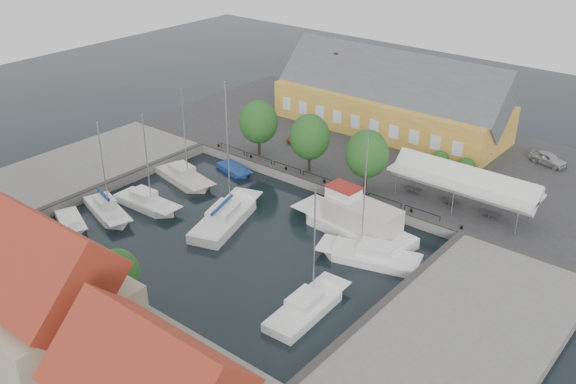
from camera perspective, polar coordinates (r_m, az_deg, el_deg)
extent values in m
plane|color=black|center=(58.96, -3.68, -3.34)|extent=(140.00, 140.00, 0.00)
cube|color=#2D2D30|center=(75.41, 8.19, 3.83)|extent=(56.00, 26.00, 1.00)
cube|color=slate|center=(72.99, -17.65, 2.00)|extent=(12.00, 24.00, 1.00)
cube|color=slate|center=(47.38, 15.06, -12.07)|extent=(12.00, 24.00, 1.00)
cube|color=slate|center=(48.24, -21.17, -12.34)|extent=(56.00, 14.00, 1.00)
cube|color=#383533|center=(65.47, 2.37, 0.97)|extent=(56.00, 0.60, 0.12)
cube|color=#383533|center=(68.40, -15.00, 1.20)|extent=(0.60, 24.00, 0.12)
cube|color=#383533|center=(48.92, 9.07, -9.17)|extent=(0.60, 24.00, 0.12)
cylinder|color=black|center=(74.06, -6.19, 4.10)|extent=(0.24, 0.24, 0.40)
cylinder|color=black|center=(70.85, -3.31, 3.14)|extent=(0.24, 0.24, 0.40)
cylinder|color=black|center=(67.85, -0.17, 2.08)|extent=(0.24, 0.24, 0.40)
cylinder|color=black|center=(65.10, 3.24, 0.93)|extent=(0.24, 0.24, 0.40)
cylinder|color=black|center=(62.63, 6.93, -0.33)|extent=(0.24, 0.24, 0.40)
cylinder|color=black|center=(60.48, 10.91, -1.68)|extent=(0.24, 0.24, 0.40)
cylinder|color=black|center=(58.67, 15.16, -3.12)|extent=(0.24, 0.24, 0.40)
cube|color=#B9862D|center=(79.41, 8.99, 7.09)|extent=(28.00, 10.00, 4.50)
cube|color=#474C51|center=(78.32, 9.17, 9.50)|extent=(28.56, 7.60, 7.60)
cube|color=#B9862D|center=(89.39, 5.42, 9.19)|extent=(6.00, 6.00, 3.50)
cube|color=brown|center=(81.92, 4.36, 11.87)|extent=(0.60, 0.60, 1.20)
cube|color=silver|center=(61.44, 15.32, 0.90)|extent=(14.00, 4.00, 0.25)
cylinder|color=silver|center=(62.87, 9.55, 0.76)|extent=(0.10, 0.10, 2.70)
cylinder|color=silver|center=(65.76, 11.14, 1.82)|extent=(0.10, 0.10, 2.70)
cylinder|color=silver|center=(60.53, 14.44, -0.82)|extent=(0.10, 0.10, 2.70)
cylinder|color=silver|center=(63.53, 15.86, 0.35)|extent=(0.10, 0.10, 2.70)
cylinder|color=silver|center=(58.71, 19.68, -2.50)|extent=(0.10, 0.10, 2.70)
cylinder|color=silver|center=(61.80, 20.88, -1.21)|extent=(0.10, 0.10, 2.70)
cylinder|color=black|center=(71.47, -2.58, 4.12)|extent=(0.30, 0.30, 2.10)
ellipsoid|color=#1C4F1C|center=(70.43, -2.63, 6.25)|extent=(4.20, 4.20, 4.83)
cylinder|color=black|center=(67.38, 1.90, 2.68)|extent=(0.30, 0.30, 2.10)
ellipsoid|color=#1C4F1C|center=(66.28, 1.93, 4.92)|extent=(4.20, 4.20, 4.83)
cylinder|color=black|center=(63.80, 6.90, 1.05)|extent=(0.30, 0.30, 2.10)
ellipsoid|color=#1C4F1C|center=(62.64, 7.04, 3.39)|extent=(4.20, 4.20, 4.83)
imported|color=#ABAFB3|center=(74.51, 22.14, 2.76)|extent=(4.38, 2.65, 1.39)
imported|color=#5B2114|center=(75.36, 1.10, 4.99)|extent=(1.30, 3.61, 1.18)
cube|color=white|center=(59.71, -5.80, -2.85)|extent=(5.46, 8.80, 1.50)
cube|color=white|center=(60.13, -5.40, -1.74)|extent=(5.85, 10.33, 0.08)
cube|color=white|center=(59.27, -5.77, -1.71)|extent=(3.01, 3.78, 0.90)
cylinder|color=silver|center=(57.98, -5.39, 3.88)|extent=(0.12, 0.12, 12.37)
cube|color=navy|center=(58.75, -5.89, -1.15)|extent=(1.47, 4.00, 0.22)
cube|color=white|center=(58.15, 6.52, -3.81)|extent=(10.18, 4.59, 1.80)
cube|color=white|center=(58.34, 5.62, -2.59)|extent=(12.14, 4.62, 0.08)
cube|color=beige|center=(57.17, 6.62, -2.09)|extent=(7.05, 3.75, 2.20)
cube|color=white|center=(57.73, 4.97, -0.13)|extent=(2.89, 2.28, 1.20)
cube|color=maroon|center=(57.44, 4.99, 0.45)|extent=(3.15, 2.41, 0.10)
cube|color=white|center=(54.72, 7.92, -6.10)|extent=(7.68, 4.89, 1.30)
cube|color=white|center=(54.53, 7.06, -5.30)|extent=(9.02, 5.18, 0.08)
cube|color=white|center=(54.14, 7.81, -5.04)|extent=(3.31, 2.76, 0.90)
cylinder|color=silver|center=(51.96, 6.83, -0.01)|extent=(0.12, 0.12, 11.13)
cube|color=white|center=(48.26, 1.33, -10.84)|extent=(2.96, 6.77, 1.30)
cube|color=white|center=(48.40, 1.92, -9.71)|extent=(2.92, 8.10, 0.08)
cube|color=white|center=(47.68, 1.46, -9.65)|extent=(1.92, 2.75, 0.90)
cylinder|color=silver|center=(46.17, 2.36, -4.80)|extent=(0.12, 0.12, 9.30)
cube|color=beige|center=(69.21, -9.40, 1.17)|extent=(6.85, 4.00, 1.30)
cube|color=beige|center=(68.28, -9.10, 1.47)|extent=(8.09, 4.15, 0.08)
cube|color=beige|center=(68.60, -9.40, 1.99)|extent=(2.90, 2.37, 0.90)
cylinder|color=silver|center=(66.02, -9.17, 5.09)|extent=(0.12, 0.12, 9.64)
cube|color=white|center=(64.59, -12.71, -1.10)|extent=(6.13, 2.65, 1.30)
cube|color=white|center=(63.75, -12.32, -0.74)|extent=(7.33, 2.59, 0.08)
cube|color=white|center=(63.97, -12.72, -0.23)|extent=(2.47, 1.75, 0.90)
cylinder|color=silver|center=(61.55, -12.44, 2.82)|extent=(0.12, 0.12, 8.98)
cube|color=white|center=(64.14, -15.89, -1.70)|extent=(6.45, 3.92, 1.30)
cube|color=white|center=(63.18, -15.73, -1.42)|extent=(7.58, 4.17, 0.08)
cube|color=white|center=(63.49, -15.97, -0.84)|extent=(2.76, 2.19, 0.90)
cylinder|color=silver|center=(60.91, -16.09, 2.07)|extent=(0.12, 0.12, 8.89)
cube|color=navy|center=(63.29, -16.11, -0.19)|extent=(2.96, 1.06, 0.22)
cube|color=white|center=(63.30, -18.77, -2.54)|extent=(4.64, 3.40, 0.90)
cube|color=white|center=(62.61, -18.73, -2.35)|extent=(5.39, 3.63, 0.08)
cube|color=navy|center=(70.60, -4.95, 1.97)|extent=(4.17, 2.79, 0.80)
cube|color=navy|center=(70.05, -4.76, 2.17)|extent=(4.90, 2.90, 0.08)
cube|color=tan|center=(42.12, -21.56, -11.42)|extent=(12.00, 8.00, 7.50)
cube|color=#A13122|center=(39.40, -22.76, -5.64)|extent=(12.36, 6.50, 6.50)
cube|color=brown|center=(36.74, -21.31, -4.94)|extent=(0.60, 0.60, 0.80)
cube|color=#A13122|center=(31.05, -12.54, -15.90)|extent=(9.27, 6.00, 6.00)
cube|color=brown|center=(31.45, -15.50, -11.73)|extent=(0.70, 0.70, 1.00)
cube|color=brown|center=(28.93, -10.50, -15.30)|extent=(0.60, 0.60, 0.80)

